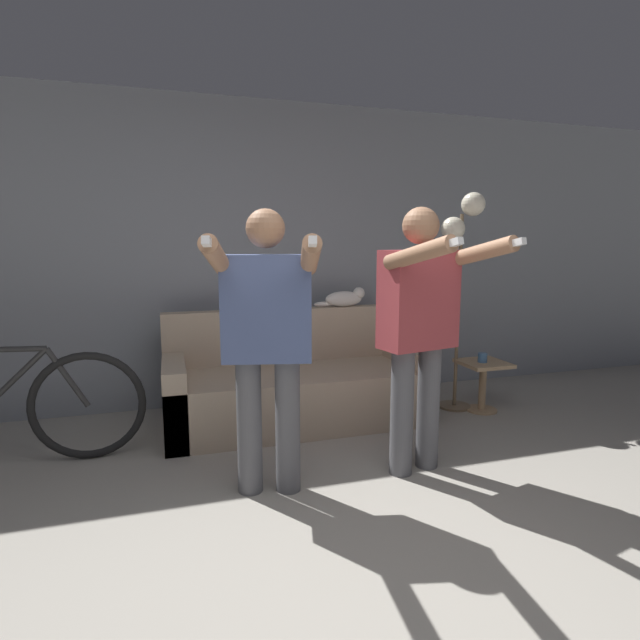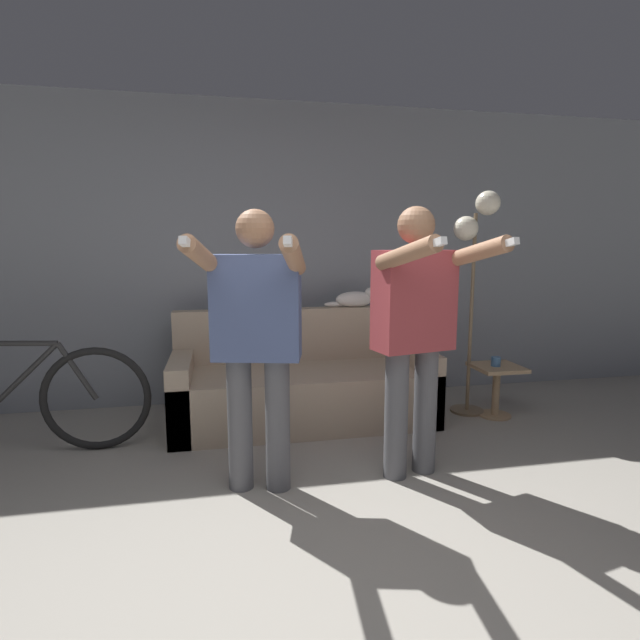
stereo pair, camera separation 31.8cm
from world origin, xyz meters
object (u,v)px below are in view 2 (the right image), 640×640
object	(u,v)px
couch	(303,386)
cat	(356,298)
cup	(496,361)
side_table	(496,381)
person_right	(415,323)
bicycle	(12,401)
floor_lamp	(476,242)
person_left	(256,331)

from	to	relation	value
couch	cat	xyz separation A→B (m)	(0.52, 0.31, 0.66)
cup	side_table	bearing A→B (deg)	29.62
person_right	bicycle	world-z (taller)	person_right
couch	cat	bearing A→B (deg)	30.40
couch	person_right	xyz separation A→B (m)	(0.49, -1.09, 0.66)
couch	cup	bearing A→B (deg)	-9.08
floor_lamp	bicycle	size ratio (longest dim) A/B	1.04
person_left	cat	distance (m)	1.69
cat	couch	bearing A→B (deg)	-149.60
cat	floor_lamp	size ratio (longest dim) A/B	0.25
person_right	side_table	size ratio (longest dim) A/B	3.80
side_table	cat	bearing A→B (deg)	152.61
person_right	floor_lamp	distance (m)	1.43
cat	side_table	xyz separation A→B (m)	(1.04, -0.54, -0.64)
side_table	bicycle	distance (m)	3.54
person_right	side_table	bearing A→B (deg)	26.55
floor_lamp	couch	bearing A→B (deg)	176.47
person_left	bicycle	size ratio (longest dim) A/B	0.90
floor_lamp	cup	xyz separation A→B (m)	(0.14, -0.16, -0.95)
side_table	floor_lamp	bearing A→B (deg)	138.03
side_table	cup	bearing A→B (deg)	-150.38
person_left	floor_lamp	distance (m)	2.14
person_right	cup	xyz separation A→B (m)	(1.04, 0.84, -0.48)
person_left	cat	bearing A→B (deg)	69.11
bicycle	floor_lamp	bearing A→B (deg)	3.60
person_left	person_right	xyz separation A→B (m)	(0.92, -0.00, 0.01)
person_left	cup	bearing A→B (deg)	36.66
person_left	side_table	distance (m)	2.26
floor_lamp	cat	bearing A→B (deg)	155.91
person_right	couch	bearing A→B (deg)	102.17
couch	floor_lamp	xyz separation A→B (m)	(1.39, -0.09, 1.13)
person_left	side_table	bearing A→B (deg)	36.74
side_table	cup	xyz separation A→B (m)	(-0.02, -0.01, 0.16)
person_left	cup	size ratio (longest dim) A/B	20.85
person_left	floor_lamp	world-z (taller)	floor_lamp
person_right	cup	world-z (taller)	person_right
person_left	cat	world-z (taller)	person_left
cup	couch	bearing A→B (deg)	170.92
couch	floor_lamp	world-z (taller)	floor_lamp
cat	floor_lamp	distance (m)	1.07
person_left	floor_lamp	xyz separation A→B (m)	(1.83, 1.00, 0.49)
cat	bicycle	bearing A→B (deg)	-166.45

